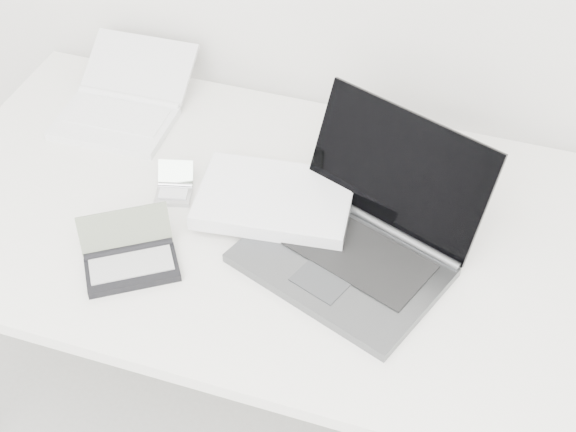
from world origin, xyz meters
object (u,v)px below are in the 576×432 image
(laptop_large, at_px, (323,221))
(palmtop_charcoal, at_px, (130,259))
(desk, at_px, (308,243))
(netbook_open_white, at_px, (122,106))

(laptop_large, xyz_separation_m, palmtop_charcoal, (-0.32, -0.19, -0.02))
(desk, bearing_deg, laptop_large, -20.90)
(laptop_large, relative_size, netbook_open_white, 1.79)
(laptop_large, bearing_deg, desk, -179.95)
(laptop_large, bearing_deg, netbook_open_white, 178.17)
(desk, relative_size, laptop_large, 2.76)
(desk, xyz_separation_m, netbook_open_white, (-0.51, 0.22, 0.07))
(netbook_open_white, distance_m, palmtop_charcoal, 0.47)
(desk, distance_m, palmtop_charcoal, 0.36)
(netbook_open_white, relative_size, palmtop_charcoal, 1.52)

